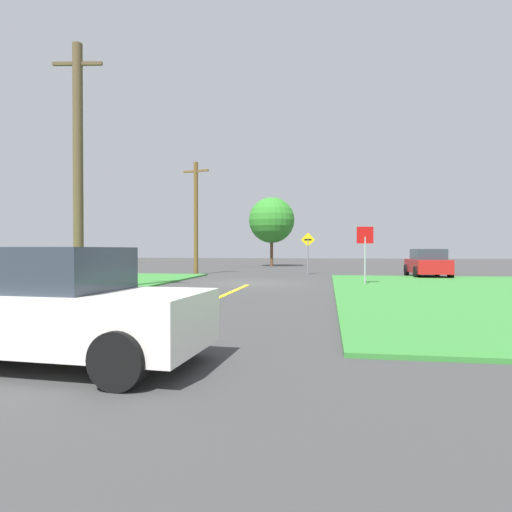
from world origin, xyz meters
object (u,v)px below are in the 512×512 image
at_px(car_on_crossroad, 427,263).
at_px(utility_pole_mid, 196,216).
at_px(stop_sign, 365,244).
at_px(utility_pole_near, 78,167).
at_px(oak_tree_left, 272,220).
at_px(direction_sign, 308,248).
at_px(car_behind_on_main_road, 56,306).

distance_m(car_on_crossroad, utility_pole_mid, 14.21).
relative_size(stop_sign, utility_pole_near, 0.29).
height_order(car_on_crossroad, utility_pole_near, utility_pole_near).
height_order(utility_pole_mid, oak_tree_left, utility_pole_mid).
bearing_deg(stop_sign, direction_sign, -83.62).
distance_m(stop_sign, car_on_crossroad, 7.87).
height_order(utility_pole_near, oak_tree_left, utility_pole_near).
bearing_deg(direction_sign, car_behind_on_main_road, -96.13).
bearing_deg(stop_sign, utility_pole_near, 13.62).
bearing_deg(car_on_crossroad, utility_pole_near, 128.36).
relative_size(car_behind_on_main_road, oak_tree_left, 0.63).
xyz_separation_m(utility_pole_mid, oak_tree_left, (3.01, 14.53, 0.65)).
relative_size(car_on_crossroad, oak_tree_left, 0.65).
height_order(stop_sign, utility_pole_near, utility_pole_near).
bearing_deg(car_behind_on_main_road, car_on_crossroad, 69.60).
bearing_deg(car_on_crossroad, oak_tree_left, 35.31).
xyz_separation_m(car_on_crossroad, utility_pole_mid, (-13.90, 0.54, 2.89)).
xyz_separation_m(car_on_crossroad, oak_tree_left, (-10.89, 15.07, 3.55)).
height_order(car_behind_on_main_road, utility_pole_near, utility_pole_near).
distance_m(direction_sign, oak_tree_left, 14.03).
distance_m(car_behind_on_main_road, utility_pole_near, 11.31).
bearing_deg(car_on_crossroad, utility_pole_mid, 87.23).
xyz_separation_m(car_behind_on_main_road, utility_pole_near, (-5.22, 9.28, 3.79)).
xyz_separation_m(utility_pole_near, direction_sign, (7.69, 13.66, -2.94)).
bearing_deg(direction_sign, oak_tree_left, 106.88).
xyz_separation_m(stop_sign, car_behind_on_main_road, (-5.33, -14.37, -1.02)).
bearing_deg(car_on_crossroad, car_behind_on_main_road, 155.49).
distance_m(utility_pole_near, utility_pole_mid, 12.36).
bearing_deg(stop_sign, car_behind_on_main_road, 57.54).
bearing_deg(utility_pole_near, car_behind_on_main_road, -60.63).
bearing_deg(car_behind_on_main_road, direction_sign, 87.43).
bearing_deg(car_on_crossroad, direction_sign, 74.13).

